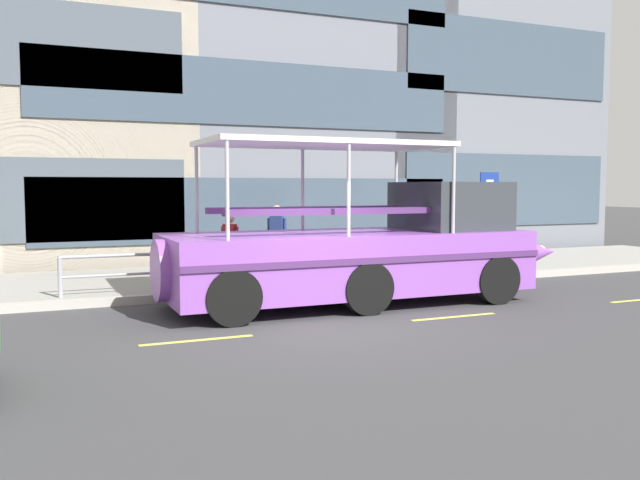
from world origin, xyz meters
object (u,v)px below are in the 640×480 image
at_px(parking_sign, 488,203).
at_px(pedestrian_mid_left, 277,233).
at_px(duck_tour_boat, 372,250).
at_px(pedestrian_mid_right, 230,241).
at_px(pedestrian_near_bow, 444,233).

relative_size(parking_sign, pedestrian_mid_left, 1.48).
bearing_deg(pedestrian_mid_left, parking_sign, -8.27).
height_order(duck_tour_boat, pedestrian_mid_right, duck_tour_boat).
bearing_deg(pedestrian_near_bow, pedestrian_mid_left, 169.86).
bearing_deg(duck_tour_boat, pedestrian_mid_right, 127.33).
relative_size(parking_sign, duck_tour_boat, 0.28).
xyz_separation_m(pedestrian_near_bow, pedestrian_mid_left, (-4.44, 0.80, 0.08)).
distance_m(parking_sign, pedestrian_near_bow, 1.59).
distance_m(parking_sign, duck_tour_boat, 5.79).
distance_m(pedestrian_near_bow, pedestrian_mid_left, 4.52).
distance_m(pedestrian_near_bow, pedestrian_mid_right, 5.86).
height_order(parking_sign, pedestrian_near_bow, parking_sign).
distance_m(duck_tour_boat, pedestrian_mid_right, 3.64).
bearing_deg(pedestrian_mid_left, pedestrian_near_bow, -10.14).
height_order(pedestrian_near_bow, pedestrian_mid_left, pedestrian_mid_left).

